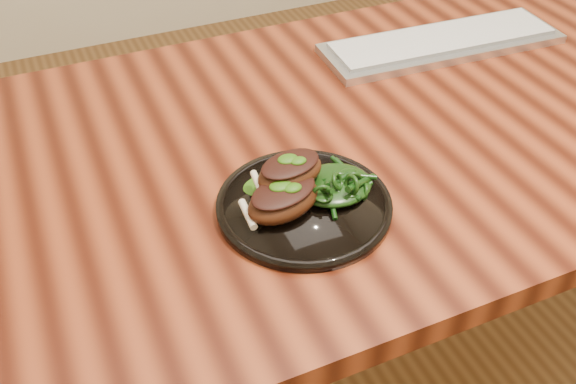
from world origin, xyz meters
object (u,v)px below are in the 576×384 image
at_px(lamb_chop_front, 283,199).
at_px(greens_heap, 334,181).
at_px(keyboard, 442,42).
at_px(desk, 426,144).
at_px(plate, 304,205).

relative_size(lamb_chop_front, greens_heap, 1.15).
bearing_deg(keyboard, lamb_chop_front, -145.22).
bearing_deg(lamb_chop_front, greens_heap, 8.87).
bearing_deg(keyboard, desk, -127.98).
bearing_deg(keyboard, greens_heap, -141.12).
bearing_deg(plate, keyboard, 36.13).
distance_m(lamb_chop_front, keyboard, 0.60).
distance_m(desk, keyboard, 0.24).
height_order(desk, lamb_chop_front, lamb_chop_front).
height_order(desk, greens_heap, greens_heap).
height_order(desk, keyboard, keyboard).
height_order(desk, plate, plate).
height_order(lamb_chop_front, keyboard, lamb_chop_front).
distance_m(lamb_chop_front, greens_heap, 0.09).
bearing_deg(lamb_chop_front, desk, 25.06).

